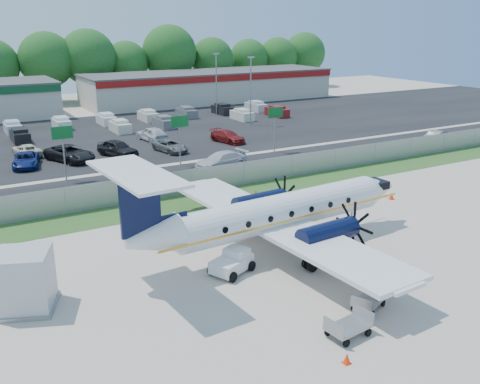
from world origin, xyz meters
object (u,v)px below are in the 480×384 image
baggage_cart_near (369,300)px  service_container (25,283)px  aircraft (277,213)px  baggage_cart_far (348,326)px  pushback_tug (233,262)px

baggage_cart_near → service_container: service_container is taller
aircraft → baggage_cart_near: 8.34m
aircraft → baggage_cart_far: size_ratio=9.57×
aircraft → baggage_cart_near: (0.02, -8.10, -2.00)m
aircraft → baggage_cart_far: 9.96m
aircraft → service_container: size_ratio=5.94×
baggage_cart_near → baggage_cart_far: bearing=-151.0°
baggage_cart_near → service_container: 16.64m
aircraft → pushback_tug: aircraft is taller
aircraft → pushback_tug: 4.38m
pushback_tug → aircraft: bearing=19.2°
baggage_cart_far → pushback_tug: bearing=99.3°
pushback_tug → service_container: (-10.61, 1.49, 0.76)m
baggage_cart_far → service_container: size_ratio=0.62×
pushback_tug → service_container: service_container is taller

